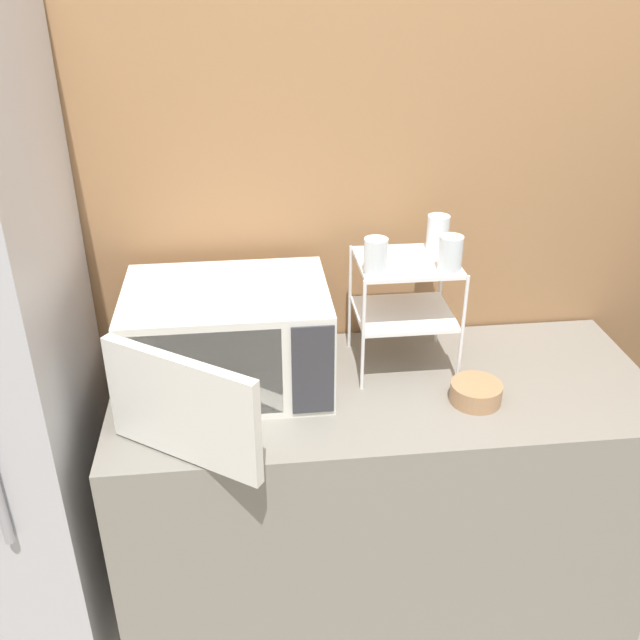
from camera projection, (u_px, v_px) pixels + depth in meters
name	position (u px, v px, depth m)	size (l,w,h in m)	color
wall_back	(368.00, 209.00, 2.19)	(8.00, 0.06, 2.60)	#9E7047
counter	(378.00, 502.00, 2.27)	(1.57, 0.64, 0.89)	gray
microwave	(226.00, 341.00, 1.99)	(0.58, 0.68, 0.30)	silver
dish_rack	(405.00, 290.00, 2.06)	(0.29, 0.26, 0.34)	white
glass_front_left	(376.00, 256.00, 1.91)	(0.06, 0.06, 0.10)	silver
glass_back_right	(438.00, 232.00, 2.07)	(0.06, 0.06, 0.10)	silver
glass_front_right	(450.00, 254.00, 1.92)	(0.06, 0.06, 0.10)	silver
bowl	(476.00, 393.00, 1.98)	(0.14, 0.14, 0.06)	#AD7F56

